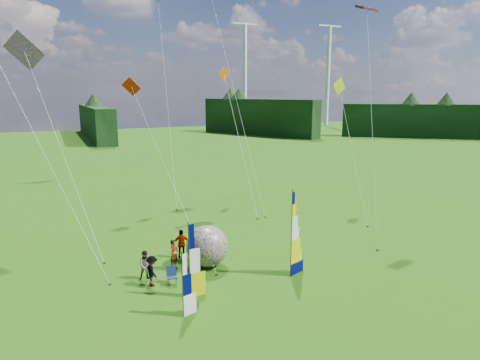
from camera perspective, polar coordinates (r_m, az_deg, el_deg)
name	(u,v)px	position (r m, az deg, el deg)	size (l,w,h in m)	color
ground	(290,299)	(22.70, 6.72, -15.42)	(220.00, 220.00, 0.00)	#2F540D
treeline_ring	(292,223)	(21.19, 6.98, -5.74)	(210.00, 210.00, 8.00)	#1C3C1A
turbine_left	(328,77)	(138.27, 11.63, 13.31)	(8.00, 1.20, 30.00)	silver
turbine_right	(245,76)	(131.65, 0.65, 13.64)	(8.00, 1.20, 30.00)	silver
feather_banner_main	(291,235)	(24.20, 6.87, -7.35)	(1.33, 0.10, 4.93)	#010544
side_banner_left	(189,262)	(21.95, -6.77, -10.79)	(1.08, 0.10, 3.91)	#D8CB00
side_banner_far	(183,286)	(20.39, -7.65, -13.87)	(0.92, 0.10, 3.10)	white
bol_inflatable	(207,246)	(25.94, -4.40, -8.81)	(2.51, 2.51, 2.51)	#00099C
spectator_a	(174,255)	(25.84, -8.76, -9.81)	(0.67, 0.44, 1.83)	#66594C
spectator_b	(146,265)	(24.83, -12.44, -11.03)	(0.82, 0.40, 1.69)	#66594C
spectator_c	(152,271)	(24.02, -11.65, -11.80)	(1.09, 0.40, 1.69)	#66594C
spectator_d	(182,244)	(27.52, -7.78, -8.41)	(1.08, 0.44, 1.84)	#66594C
camp_chair	(172,276)	(24.10, -9.05, -12.49)	(0.58, 0.58, 1.01)	#111E44
kite_whale	(232,75)	(39.95, -1.05, 13.87)	(3.59, 15.36, 23.75)	black
kite_rainbow_delta	(60,134)	(30.04, -22.83, 5.74)	(8.03, 12.66, 15.37)	red
kite_parafoil	(373,108)	(31.84, 17.28, 9.10)	(7.16, 10.22, 18.37)	#C02348
small_kite_red	(160,146)	(34.87, -10.62, 4.43)	(5.12, 11.50, 12.11)	red
small_kite_orange	(239,134)	(38.96, -0.10, 6.15)	(3.47, 12.28, 13.18)	#FF6400
small_kite_yellow	(353,143)	(37.32, 14.80, 4.77)	(5.13, 10.25, 12.20)	#F8FF10
small_kite_pink	(46,148)	(25.90, -24.48, 3.85)	(7.47, 8.49, 14.51)	#E72882
small_kite_green	(166,90)	(41.54, -9.78, 11.75)	(3.50, 11.12, 21.03)	#11960E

